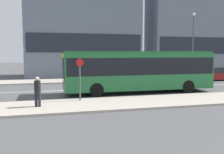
# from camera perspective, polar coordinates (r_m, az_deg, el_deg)

# --- Properties ---
(ground_plane) EXTENTS (120.00, 120.00, 0.00)m
(ground_plane) POSITION_cam_1_polar(r_m,az_deg,el_deg) (20.26, -9.20, -3.00)
(ground_plane) COLOR #4F4F51
(sidewalk_near) EXTENTS (44.00, 3.50, 0.13)m
(sidewalk_near) POSITION_cam_1_polar(r_m,az_deg,el_deg) (14.13, -6.91, -6.43)
(sidewalk_near) COLOR #B2A899
(sidewalk_near) RESTS_ON ground_plane
(sidewalk_far) EXTENTS (44.00, 3.50, 0.13)m
(sidewalk_far) POSITION_cam_1_polar(r_m,az_deg,el_deg) (26.43, -10.41, -0.88)
(sidewalk_far) COLOR #B2A899
(sidewalk_far) RESTS_ON ground_plane
(lane_centerline) EXTENTS (41.80, 0.16, 0.01)m
(lane_centerline) POSITION_cam_1_polar(r_m,az_deg,el_deg) (20.26, -9.20, -2.99)
(lane_centerline) COLOR silver
(lane_centerline) RESTS_ON ground_plane
(apartment_block_left_tower) EXTENTS (14.13, 6.93, 15.04)m
(apartment_block_left_tower) POSITION_cam_1_polar(r_m,az_deg,el_deg) (33.48, -6.84, 13.29)
(apartment_block_left_tower) COLOR slate
(apartment_block_left_tower) RESTS_ON ground_plane
(apartment_block_right_tower) EXTENTS (16.40, 4.61, 14.34)m
(apartment_block_right_tower) POSITION_cam_1_polar(r_m,az_deg,el_deg) (38.64, 20.33, 11.43)
(apartment_block_right_tower) COLOR slate
(apartment_block_right_tower) RESTS_ON ground_plane
(city_bus) EXTENTS (11.21, 2.55, 3.10)m
(city_bus) POSITION_cam_1_polar(r_m,az_deg,el_deg) (18.81, 6.14, 1.87)
(city_bus) COLOR #236B38
(city_bus) RESTS_ON ground_plane
(parked_car_0) EXTENTS (4.62, 1.81, 1.42)m
(parked_car_0) POSITION_cam_1_polar(r_m,az_deg,el_deg) (29.43, 22.86, 0.59)
(parked_car_0) COLOR maroon
(parked_car_0) RESTS_ON ground_plane
(pedestrian_near_stop) EXTENTS (0.34, 0.34, 1.60)m
(pedestrian_near_stop) POSITION_cam_1_polar(r_m,az_deg,el_deg) (13.83, -16.67, -2.81)
(pedestrian_near_stop) COLOR #23232D
(pedestrian_near_stop) RESTS_ON sidewalk_near
(bus_stop_sign) EXTENTS (0.44, 0.12, 2.56)m
(bus_stop_sign) POSITION_cam_1_polar(r_m,az_deg,el_deg) (15.04, -7.35, 0.32)
(bus_stop_sign) COLOR #4C4C51
(bus_stop_sign) RESTS_ON sidewalk_near
(street_lamp) EXTENTS (0.36, 0.36, 7.32)m
(street_lamp) POSITION_cam_1_polar(r_m,az_deg,el_deg) (29.93, 18.03, 8.31)
(street_lamp) COLOR #4C4C51
(street_lamp) RESTS_ON sidewalk_far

